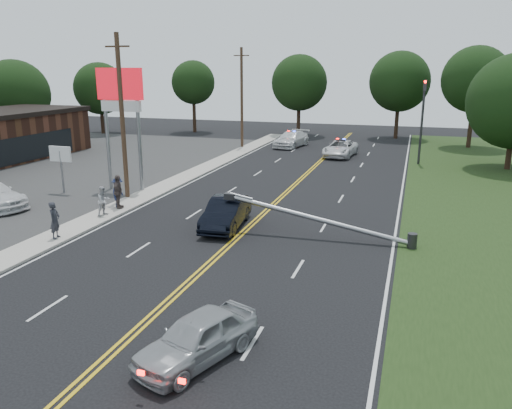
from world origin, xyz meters
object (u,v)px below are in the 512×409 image
(bystander_b, at_px, (104,201))
(small_sign, at_px, (61,158))
(fallen_streetlight, at_px, (327,221))
(traffic_signal, at_px, (422,115))
(pylon_sign, at_px, (121,100))
(utility_pole_far, at_px, (242,98))
(emergency_a, at_px, (340,149))
(emergency_b, at_px, (291,139))
(crashed_sedan, at_px, (226,213))
(bystander_c, at_px, (118,192))
(bystander_d, at_px, (118,192))
(utility_pole_mid, at_px, (122,117))
(waiting_sedan, at_px, (197,338))
(bystander_a, at_px, (55,220))

(bystander_b, bearing_deg, small_sign, 70.32)
(fallen_streetlight, bearing_deg, traffic_signal, 79.41)
(pylon_sign, height_order, utility_pole_far, utility_pole_far)
(emergency_a, height_order, emergency_b, emergency_b)
(crashed_sedan, bearing_deg, emergency_a, 78.75)
(utility_pole_far, distance_m, bystander_b, 26.37)
(pylon_sign, xyz_separation_m, emergency_a, (11.79, 17.81, -5.26))
(fallen_streetlight, height_order, emergency_a, fallen_streetlight)
(utility_pole_far, bearing_deg, bystander_c, -88.02)
(fallen_streetlight, relative_size, bystander_d, 4.80)
(small_sign, distance_m, utility_pole_far, 22.68)
(fallen_streetlight, xyz_separation_m, bystander_b, (-12.35, -0.02, 0.02))
(utility_pole_mid, xyz_separation_m, bystander_b, (1.04, -4.02, -4.15))
(utility_pole_mid, xyz_separation_m, waiting_sedan, (11.69, -15.28, -4.41))
(small_sign, distance_m, waiting_sedan, 22.54)
(pylon_sign, xyz_separation_m, bystander_c, (2.14, -4.30, -5.00))
(pylon_sign, bearing_deg, bystander_c, -63.55)
(bystander_b, bearing_deg, bystander_d, 16.26)
(emergency_b, height_order, bystander_b, bystander_b)
(traffic_signal, distance_m, emergency_b, 14.63)
(small_sign, xyz_separation_m, bystander_d, (5.80, -2.52, -1.24))
(traffic_signal, height_order, emergency_a, traffic_signal)
(fallen_streetlight, bearing_deg, waiting_sedan, -98.58)
(small_sign, bearing_deg, crashed_sedan, -15.87)
(waiting_sedan, bearing_deg, emergency_b, 121.69)
(bystander_b, bearing_deg, crashed_sedan, -72.24)
(emergency_b, relative_size, bystander_b, 3.43)
(fallen_streetlight, bearing_deg, bystander_b, -179.91)
(waiting_sedan, height_order, bystander_c, bystander_c)
(traffic_signal, relative_size, utility_pole_far, 0.70)
(pylon_sign, xyz_separation_m, traffic_signal, (18.80, 16.00, -1.79))
(small_sign, relative_size, bystander_b, 1.89)
(traffic_signal, relative_size, utility_pole_mid, 0.70)
(utility_pole_far, bearing_deg, emergency_b, 25.22)
(small_sign, height_order, utility_pole_mid, utility_pole_mid)
(emergency_a, height_order, bystander_c, bystander_c)
(emergency_a, height_order, bystander_d, bystander_d)
(traffic_signal, distance_m, fallen_streetlight, 22.62)
(fallen_streetlight, bearing_deg, utility_pole_mid, 163.36)
(pylon_sign, bearing_deg, bystander_b, -68.77)
(utility_pole_mid, bearing_deg, bystander_a, -82.27)
(small_sign, relative_size, bystander_d, 1.59)
(utility_pole_mid, distance_m, crashed_sedan, 9.87)
(emergency_b, bearing_deg, utility_pole_mid, -91.63)
(emergency_b, bearing_deg, emergency_a, -27.90)
(utility_pole_far, xyz_separation_m, bystander_c, (0.84, -24.30, -4.09))
(waiting_sedan, bearing_deg, crashed_sedan, 128.88)
(bystander_c, bearing_deg, fallen_streetlight, -108.90)
(crashed_sedan, height_order, bystander_c, bystander_c)
(bystander_d, bearing_deg, bystander_a, 166.13)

